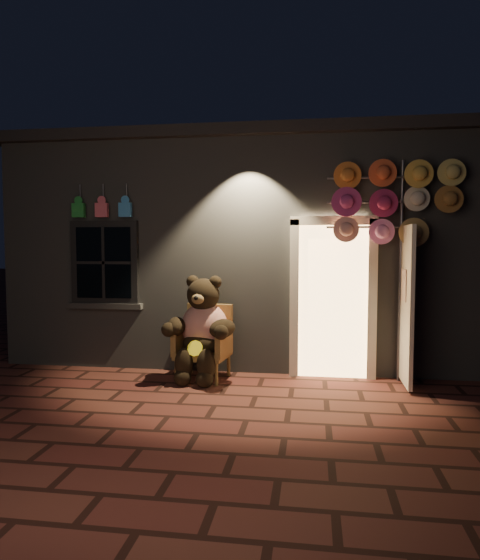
# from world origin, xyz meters

# --- Properties ---
(ground) EXTENTS (60.00, 60.00, 0.00)m
(ground) POSITION_xyz_m (0.00, 0.00, 0.00)
(ground) COLOR #552A20
(ground) RESTS_ON ground
(shop_building) EXTENTS (7.30, 5.95, 3.51)m
(shop_building) POSITION_xyz_m (0.00, 3.99, 1.74)
(shop_building) COLOR slate
(shop_building) RESTS_ON ground
(wicker_armchair) EXTENTS (0.75, 0.70, 0.99)m
(wicker_armchair) POSITION_xyz_m (-0.36, 1.15, 0.49)
(wicker_armchair) COLOR olive
(wicker_armchair) RESTS_ON ground
(teddy_bear) EXTENTS (1.01, 0.84, 1.41)m
(teddy_bear) POSITION_xyz_m (-0.37, 1.03, 0.69)
(teddy_bear) COLOR red
(teddy_bear) RESTS_ON ground
(hat_rack) EXTENTS (1.72, 0.22, 2.92)m
(hat_rack) POSITION_xyz_m (2.09, 1.28, 2.37)
(hat_rack) COLOR #59595E
(hat_rack) RESTS_ON ground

